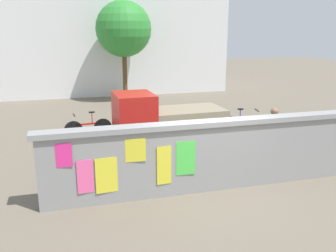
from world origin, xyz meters
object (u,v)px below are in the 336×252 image
Objects in this scene: auto_rickshaw_truck at (164,121)px; bicycle_far at (244,124)px; tree_roadside at (124,29)px; bicycle_near at (88,128)px; motorcycle at (101,163)px; person_walking at (273,129)px.

auto_rickshaw_truck is 2.17× the size of bicycle_far.
bicycle_near is at bearing -110.00° from tree_roadside.
motorcycle is 1.11× the size of bicycle_near.
bicycle_near is (-2.35, 1.77, -0.54)m from auto_rickshaw_truck.
motorcycle is at bearing -88.93° from bicycle_near.
bicycle_far is (3.31, 0.79, -0.54)m from auto_rickshaw_truck.
motorcycle is at bearing -179.17° from person_walking.
motorcycle is 11.47m from tree_roadside.
tree_roadside is (0.09, 8.47, 2.91)m from auto_rickshaw_truck.
person_walking is (4.98, 0.07, 0.52)m from motorcycle.
motorcycle is at bearing -102.43° from tree_roadside.
person_walking is at bearing 0.83° from motorcycle.
auto_rickshaw_truck is 3.45m from bicycle_far.
tree_roadside reaches higher than person_walking.
tree_roadside is at bearing 103.84° from person_walking.
bicycle_far is at bearing 28.58° from motorcycle.
auto_rickshaw_truck is at bearing -166.53° from bicycle_far.
person_walking is (5.06, -3.95, 0.62)m from bicycle_near.
bicycle_near is at bearing 142.01° from person_walking.
bicycle_far is at bearing 78.48° from person_walking.
bicycle_near is 0.32× the size of tree_roadside.
bicycle_near reaches higher than motorcycle.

